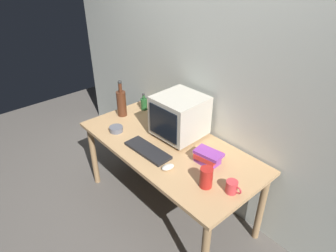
{
  "coord_description": "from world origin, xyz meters",
  "views": [
    {
      "loc": [
        1.55,
        -1.35,
        2.13
      ],
      "look_at": [
        0.0,
        0.0,
        0.89
      ],
      "focal_mm": 31.95,
      "sensor_mm": 36.0,
      "label": 1
    }
  ],
  "objects": [
    {
      "name": "ground_plane",
      "position": [
        0.0,
        0.0,
        0.0
      ],
      "size": [
        6.0,
        6.0,
        0.0
      ],
      "primitive_type": "plane",
      "color": "#56514C"
    },
    {
      "name": "back_wall",
      "position": [
        0.0,
        0.45,
        1.25
      ],
      "size": [
        4.0,
        0.08,
        2.5
      ],
      "primitive_type": "cube",
      "color": "beige",
      "rests_on": "ground"
    },
    {
      "name": "desk",
      "position": [
        0.0,
        0.0,
        0.63
      ],
      "size": [
        1.62,
        0.78,
        0.71
      ],
      "color": "tan",
      "rests_on": "ground"
    },
    {
      "name": "crt_monitor",
      "position": [
        -0.04,
        0.17,
        0.9
      ],
      "size": [
        0.4,
        0.4,
        0.37
      ],
      "color": "#B2AD9E",
      "rests_on": "desk"
    },
    {
      "name": "keyboard",
      "position": [
        -0.03,
        -0.19,
        0.72
      ],
      "size": [
        0.43,
        0.17,
        0.02
      ],
      "primitive_type": "cube",
      "rotation": [
        0.0,
        0.0,
        0.05
      ],
      "color": "black",
      "rests_on": "desk"
    },
    {
      "name": "computer_mouse",
      "position": [
        0.24,
        -0.21,
        0.73
      ],
      "size": [
        0.08,
        0.11,
        0.04
      ],
      "primitive_type": "ellipsoid",
      "rotation": [
        0.0,
        0.0,
        -0.2
      ],
      "color": "beige",
      "rests_on": "desk"
    },
    {
      "name": "bottle_tall",
      "position": [
        -0.68,
        0.0,
        0.85
      ],
      "size": [
        0.09,
        0.09,
        0.36
      ],
      "color": "#472314",
      "rests_on": "desk"
    },
    {
      "name": "bottle_short",
      "position": [
        -0.63,
        0.23,
        0.78
      ],
      "size": [
        0.07,
        0.07,
        0.18
      ],
      "color": "#1E4C23",
      "rests_on": "desk"
    },
    {
      "name": "book_stack",
      "position": [
        0.38,
        0.07,
        0.77
      ],
      "size": [
        0.23,
        0.19,
        0.1
      ],
      "color": "#843893",
      "rests_on": "desk"
    },
    {
      "name": "mug",
      "position": [
        0.7,
        -0.05,
        0.76
      ],
      "size": [
        0.12,
        0.08,
        0.09
      ],
      "color": "#CC383D",
      "rests_on": "desk"
    },
    {
      "name": "cd_spindle",
      "position": [
        -0.46,
        -0.21,
        0.73
      ],
      "size": [
        0.12,
        0.12,
        0.04
      ],
      "primitive_type": "cylinder",
      "color": "#595B66",
      "rests_on": "desk"
    },
    {
      "name": "metal_canister",
      "position": [
        0.55,
        -0.14,
        0.79
      ],
      "size": [
        0.09,
        0.09,
        0.15
      ],
      "primitive_type": "cylinder",
      "color": "#A51E19",
      "rests_on": "desk"
    }
  ]
}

